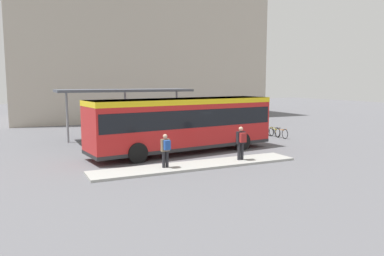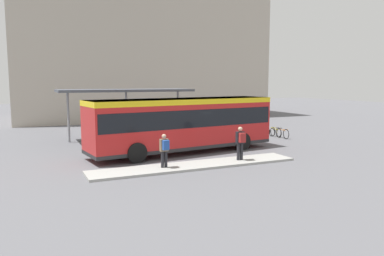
% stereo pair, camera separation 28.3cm
% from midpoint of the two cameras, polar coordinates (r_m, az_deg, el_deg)
% --- Properties ---
extents(ground_plane, '(120.00, 120.00, 0.00)m').
position_cam_midpoint_polar(ground_plane, '(22.59, -0.97, -3.76)').
color(ground_plane, '#5B5B60').
extents(curb_island, '(10.84, 1.80, 0.12)m').
position_cam_midpoint_polar(curb_island, '(18.91, 1.06, -5.71)').
color(curb_island, '#9E9E99').
rests_on(curb_island, ground_plane).
extents(city_bus, '(11.73, 4.01, 3.25)m').
position_cam_midpoint_polar(city_bus, '(22.32, -0.96, 1.03)').
color(city_bus, red).
rests_on(city_bus, ground_plane).
extents(pedestrian_waiting, '(0.42, 0.44, 1.63)m').
position_cam_midpoint_polar(pedestrian_waiting, '(18.01, -3.77, -3.13)').
color(pedestrian_waiting, '#232328').
rests_on(pedestrian_waiting, curb_island).
extents(pedestrian_companion, '(0.44, 0.46, 1.77)m').
position_cam_midpoint_polar(pedestrian_companion, '(19.87, 7.81, -1.99)').
color(pedestrian_companion, '#232328').
rests_on(pedestrian_companion, curb_island).
extents(bicycle_orange, '(0.48, 1.77, 0.76)m').
position_cam_midpoint_polar(bicycle_orange, '(29.17, 13.85, -0.76)').
color(bicycle_orange, black).
rests_on(bicycle_orange, ground_plane).
extents(bicycle_yellow, '(0.48, 1.68, 0.73)m').
position_cam_midpoint_polar(bicycle_yellow, '(29.75, 12.93, -0.61)').
color(bicycle_yellow, black).
rests_on(bicycle_yellow, ground_plane).
extents(bicycle_white, '(0.48, 1.53, 0.66)m').
position_cam_midpoint_polar(bicycle_white, '(30.24, 11.80, -0.52)').
color(bicycle_white, black).
rests_on(bicycle_white, ground_plane).
extents(bicycle_green, '(0.48, 1.68, 0.73)m').
position_cam_midpoint_polar(bicycle_green, '(30.84, 10.99, -0.30)').
color(bicycle_green, black).
rests_on(bicycle_green, ground_plane).
extents(station_shelter, '(9.76, 3.21, 3.70)m').
position_cam_midpoint_polar(station_shelter, '(28.21, -9.74, 5.50)').
color(station_shelter, '#4C515B').
rests_on(station_shelter, ground_plane).
extents(station_building, '(28.75, 14.62, 15.51)m').
position_cam_midpoint_polar(station_building, '(47.60, -8.08, 11.21)').
color(station_building, '#B2A899').
rests_on(station_building, ground_plane).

